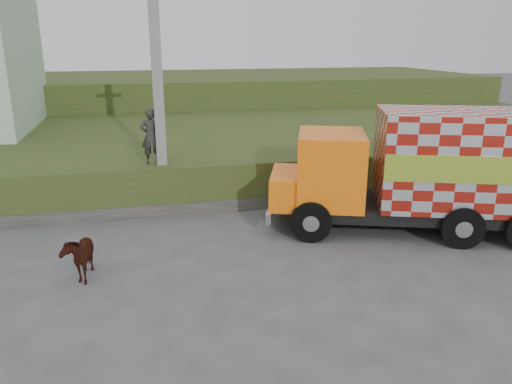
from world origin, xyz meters
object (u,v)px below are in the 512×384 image
object	(u,v)px
cargo_truck	(425,170)
pedestrian	(151,136)
cow	(79,255)
utility_pole	(157,79)

from	to	relation	value
cargo_truck	pedestrian	xyz separation A→B (m)	(-7.18, 3.55, 0.61)
cargo_truck	cow	world-z (taller)	cargo_truck
utility_pole	cargo_truck	bearing A→B (deg)	-25.89
utility_pole	cow	size ratio (longest dim) A/B	6.22
utility_pole	cargo_truck	world-z (taller)	utility_pole
utility_pole	cargo_truck	size ratio (longest dim) A/B	1.01
utility_pole	pedestrian	size ratio (longest dim) A/B	4.71
cargo_truck	pedestrian	size ratio (longest dim) A/B	4.66
pedestrian	utility_pole	bearing A→B (deg)	144.70
utility_pole	cargo_truck	distance (m)	8.02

